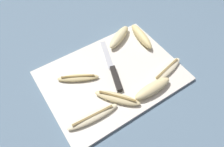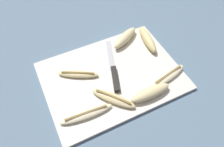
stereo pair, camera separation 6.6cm
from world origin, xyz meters
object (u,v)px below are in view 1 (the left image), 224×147
Objects in this scene: banana_pale_long at (93,117)px; banana_soft_right at (119,37)px; knife at (113,74)px; banana_spotted_left at (78,78)px; banana_bright_far at (167,70)px; banana_mellow_near at (117,98)px; banana_ripe_center at (153,88)px; banana_golden_short at (141,36)px.

banana_soft_right is (0.28, 0.26, 0.01)m from banana_pale_long.
knife is 0.14m from banana_spotted_left.
banana_bright_far is 0.23m from banana_mellow_near.
banana_soft_right is (0.13, 0.15, 0.01)m from knife.
banana_bright_far is 1.12× the size of banana_mellow_near.
knife is at bearing 118.82° from banana_ripe_center.
banana_pale_long reaches higher than knife.
banana_mellow_near reaches higher than banana_bright_far.
banana_bright_far is 0.20m from banana_golden_short.
banana_spotted_left is at bearing 174.51° from knife.
banana_ripe_center is 0.97× the size of banana_golden_short.
banana_soft_right is (0.25, 0.09, 0.01)m from banana_spotted_left.
banana_soft_right is 1.00× the size of banana_mellow_near.
banana_ripe_center reaches higher than banana_mellow_near.
knife is 0.11m from banana_mellow_near.
banana_mellow_near is (-0.13, 0.04, -0.01)m from banana_ripe_center.
banana_golden_short is (0.13, 0.23, 0.00)m from banana_ripe_center.
banana_soft_right reaches higher than banana_mellow_near.
banana_pale_long is at bearing -101.51° from banana_spotted_left.
banana_ripe_center reaches higher than banana_spotted_left.
banana_spotted_left is (-0.12, 0.06, 0.00)m from knife.
banana_ripe_center is at bearing -6.53° from banana_pale_long.
banana_pale_long is at bearing 173.47° from banana_ripe_center.
knife is at bearing -155.48° from banana_golden_short.
banana_pale_long is 0.42m from banana_golden_short.
banana_mellow_near reaches higher than banana_pale_long.
banana_ripe_center is (0.20, -0.20, 0.01)m from banana_spotted_left.
banana_ripe_center is at bearing -42.23° from knife.
banana_soft_right reaches higher than banana_bright_far.
banana_mellow_near is at bearing 179.92° from banana_bright_far.
knife is 1.69× the size of banana_mellow_near.
banana_mellow_near is at bearing -64.64° from banana_spotted_left.
banana_soft_right is 0.10m from banana_golden_short.
banana_bright_far is at bearing -9.78° from knife.
knife is 1.51× the size of banana_bright_far.
banana_golden_short is at bearing 60.66° from banana_ripe_center.
banana_spotted_left is at bearing 115.36° from banana_mellow_near.
knife is at bearing -24.44° from banana_spotted_left.
banana_ripe_center is (0.23, -0.03, 0.01)m from banana_pale_long.
banana_soft_right is 0.30m from banana_mellow_near.
banana_spotted_left is at bearing 78.49° from banana_pale_long.
knife is at bearing 63.36° from banana_mellow_near.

